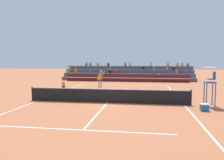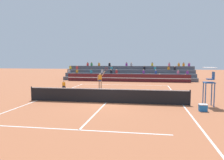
% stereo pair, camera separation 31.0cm
% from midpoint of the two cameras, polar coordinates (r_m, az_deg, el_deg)
% --- Properties ---
extents(ground_plane, '(120.00, 120.00, 0.00)m').
position_cam_midpoint_polar(ground_plane, '(16.28, -1.00, -5.97)').
color(ground_plane, '#AD603D').
extents(court_lines, '(11.10, 23.90, 0.01)m').
position_cam_midpoint_polar(court_lines, '(16.27, -1.00, -5.95)').
color(court_lines, white).
rests_on(court_lines, ground).
extents(tennis_net, '(12.00, 0.10, 1.10)m').
position_cam_midpoint_polar(tennis_net, '(16.18, -1.00, -4.08)').
color(tennis_net, black).
rests_on(tennis_net, ground).
extents(sponsor_banner_wall, '(18.00, 0.26, 1.10)m').
position_cam_midpoint_polar(sponsor_banner_wall, '(32.08, 4.20, 0.54)').
color(sponsor_banner_wall, '#51191E').
rests_on(sponsor_banner_wall, ground).
extents(bleacher_stand, '(20.40, 3.80, 2.83)m').
position_cam_midpoint_polar(bleacher_stand, '(35.21, 4.68, 1.42)').
color(bleacher_stand, '#4C515B').
rests_on(bleacher_stand, ground).
extents(umpire_chair, '(0.76, 0.84, 2.67)m').
position_cam_midpoint_polar(umpire_chair, '(16.35, 24.66, -0.31)').
color(umpire_chair, '#285699').
rests_on(umpire_chair, ground).
extents(ball_kid_courtside, '(0.30, 0.36, 0.84)m').
position_cam_midpoint_polar(ball_kid_courtside, '(25.13, -12.13, -1.35)').
color(ball_kid_courtside, black).
rests_on(ball_kid_courtside, ground).
extents(tennis_player, '(1.15, 0.32, 2.43)m').
position_cam_midpoint_polar(tennis_player, '(23.90, -2.69, -0.00)').
color(tennis_player, tan).
rests_on(tennis_player, ground).
extents(tennis_ball, '(0.07, 0.07, 0.07)m').
position_cam_midpoint_polar(tennis_ball, '(18.19, -12.52, -4.79)').
color(tennis_ball, '#C6DB33').
rests_on(tennis_ball, ground).
extents(equipment_cooler, '(0.50, 0.38, 0.45)m').
position_cam_midpoint_polar(equipment_cooler, '(14.78, 23.23, -6.65)').
color(equipment_cooler, '#1E66B2').
rests_on(equipment_cooler, ground).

